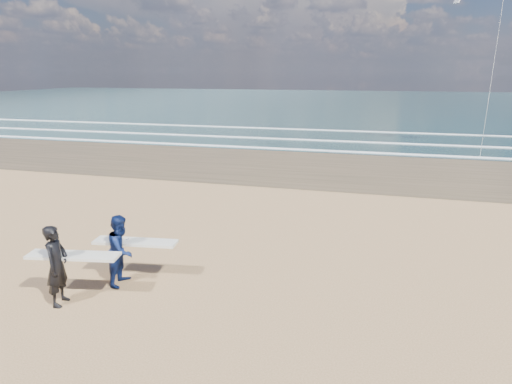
% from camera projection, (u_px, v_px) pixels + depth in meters
% --- Properties ---
extents(ocean, '(220.00, 100.00, 0.02)m').
position_uv_depth(ocean, '(467.00, 105.00, 73.00)').
color(ocean, '#173233').
rests_on(ocean, ground).
extents(surfer_near, '(2.26, 1.20, 1.96)m').
position_uv_depth(surfer_near, '(59.00, 264.00, 10.69)').
color(surfer_near, black).
rests_on(surfer_near, ground).
extents(surfer_far, '(2.25, 1.22, 1.86)m').
position_uv_depth(surfer_far, '(123.00, 249.00, 11.76)').
color(surfer_far, '#0C1A47').
rests_on(surfer_far, ground).
extents(kite_1, '(5.50, 4.71, 12.07)m').
position_uv_depth(kite_1, '(496.00, 52.00, 29.54)').
color(kite_1, slate).
rests_on(kite_1, ground).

